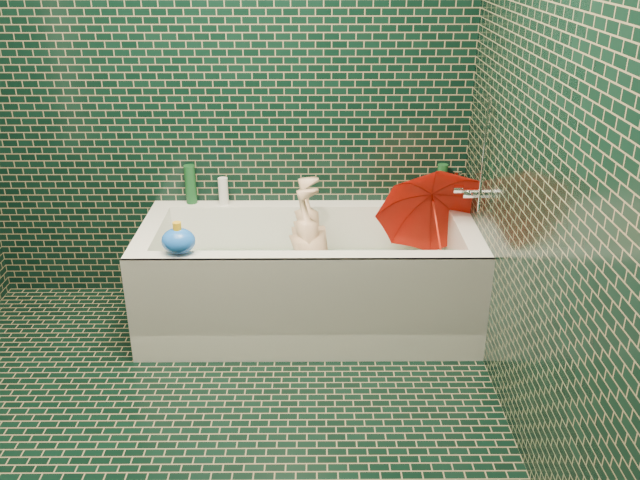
{
  "coord_description": "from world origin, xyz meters",
  "views": [
    {
      "loc": [
        0.49,
        -2.1,
        1.89
      ],
      "look_at": [
        0.51,
        0.82,
        0.57
      ],
      "focal_mm": 38.0,
      "sensor_mm": 36.0,
      "label": 1
    }
  ],
  "objects_px": {
    "bathtub": "(309,288)",
    "bath_toy": "(178,241)",
    "umbrella": "(437,227)",
    "child": "(316,269)",
    "rubber_duck": "(405,197)"
  },
  "relations": [
    {
      "from": "bathtub",
      "to": "bath_toy",
      "type": "xyz_separation_m",
      "value": [
        -0.59,
        -0.29,
        0.41
      ]
    },
    {
      "from": "umbrella",
      "to": "bathtub",
      "type": "bearing_deg",
      "value": -166.33
    },
    {
      "from": "bathtub",
      "to": "bath_toy",
      "type": "distance_m",
      "value": 0.77
    },
    {
      "from": "bathtub",
      "to": "child",
      "type": "xyz_separation_m",
      "value": [
        0.04,
        0.03,
        0.1
      ]
    },
    {
      "from": "umbrella",
      "to": "rubber_duck",
      "type": "distance_m",
      "value": 0.33
    },
    {
      "from": "child",
      "to": "bath_toy",
      "type": "relative_size",
      "value": 4.96
    },
    {
      "from": "umbrella",
      "to": "rubber_duck",
      "type": "height_order",
      "value": "umbrella"
    },
    {
      "from": "bathtub",
      "to": "umbrella",
      "type": "xyz_separation_m",
      "value": [
        0.65,
        0.02,
        0.34
      ]
    },
    {
      "from": "child",
      "to": "umbrella",
      "type": "relative_size",
      "value": 1.62
    },
    {
      "from": "umbrella",
      "to": "child",
      "type": "bearing_deg",
      "value": -168.82
    },
    {
      "from": "umbrella",
      "to": "rubber_duck",
      "type": "xyz_separation_m",
      "value": [
        -0.13,
        0.3,
        0.05
      ]
    },
    {
      "from": "bathtub",
      "to": "rubber_duck",
      "type": "xyz_separation_m",
      "value": [
        0.52,
        0.32,
        0.38
      ]
    },
    {
      "from": "child",
      "to": "bath_toy",
      "type": "distance_m",
      "value": 0.77
    },
    {
      "from": "bathtub",
      "to": "umbrella",
      "type": "relative_size",
      "value": 2.96
    },
    {
      "from": "bathtub",
      "to": "umbrella",
      "type": "distance_m",
      "value": 0.73
    }
  ]
}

